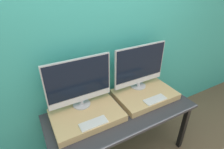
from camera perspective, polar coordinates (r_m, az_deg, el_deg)
The scene contains 8 objects.
wall_back at distance 1.93m, azimuth -2.97°, elevation 9.30°, with size 8.00×0.04×2.60m.
workbench at distance 1.97m, azimuth 2.99°, elevation -13.18°, with size 1.59×0.69×0.71m.
wooden_riser_left at distance 1.83m, azimuth -8.25°, elevation -12.94°, with size 0.68×0.48×0.07m.
monitor_left at distance 1.74m, azimuth -10.62°, elevation -2.54°, with size 0.66×0.18×0.53m.
keyboard_left at distance 1.68m, azimuth -6.05°, elevation -15.52°, with size 0.26×0.10×0.01m.
wooden_riser_right at distance 2.12m, azimuth 10.62°, elevation -6.37°, with size 0.68×0.48×0.07m.
monitor_right at distance 2.05m, azimuth 9.08°, elevation 2.72°, with size 0.66×0.18×0.53m.
keyboard_right at distance 1.99m, azimuth 13.90°, elevation -7.92°, with size 0.26×0.10×0.01m.
Camera 1 is at (-0.78, -0.88, 1.97)m, focal length 28.00 mm.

